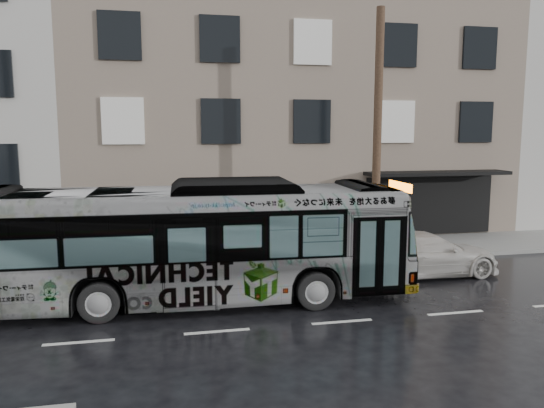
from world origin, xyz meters
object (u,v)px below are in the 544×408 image
at_px(utility_pole_front, 377,136).
at_px(sign_post, 402,224).
at_px(white_sedan, 424,254).
at_px(bus, 192,242).

relative_size(utility_pole_front, sign_post, 3.75).
bearing_deg(sign_post, white_sedan, -96.15).
bearing_deg(utility_pole_front, sign_post, 0.00).
height_order(sign_post, white_sedan, sign_post).
relative_size(utility_pole_front, bus, 0.73).
height_order(utility_pole_front, sign_post, utility_pole_front).
height_order(bus, white_sedan, bus).
height_order(utility_pole_front, white_sedan, utility_pole_front).
distance_m(bus, white_sedan, 7.94).
xyz_separation_m(sign_post, white_sedan, (-0.23, -2.18, -0.61)).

